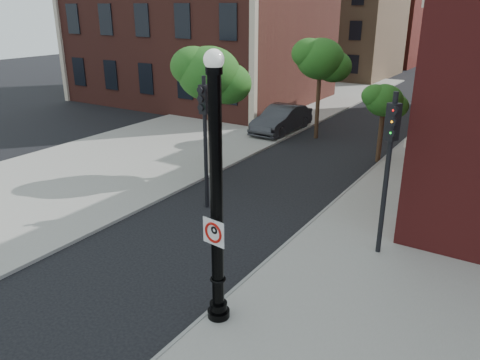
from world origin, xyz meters
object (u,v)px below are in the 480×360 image
Objects in this scene: traffic_signal_right at (390,150)px; traffic_signal_left at (205,121)px; lamppost at (217,209)px; parked_car at (282,119)px; no_parking_sign at (214,232)px.

traffic_signal_left is at bearing -159.18° from traffic_signal_right.
lamppost is at bearing -91.64° from traffic_signal_right.
traffic_signal_right is at bearing -49.81° from parked_car.
traffic_signal_right reaches higher than parked_car.
lamppost is 1.29× the size of parked_car.
no_parking_sign is at bearing -66.09° from parked_car.
lamppost is at bearing -53.50° from traffic_signal_left.
no_parking_sign is 19.13m from parked_car.
no_parking_sign is 6.12m from traffic_signal_right.
parked_car is 0.99× the size of traffic_signal_right.
lamppost is 0.54m from no_parking_sign.
traffic_signal_left is (-4.45, 5.55, 0.38)m from lamppost.
traffic_signal_left is at bearing -75.04° from parked_car.
no_parking_sign is at bearing -82.31° from lamppost.
parked_car is at bearing 112.98° from lamppost.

